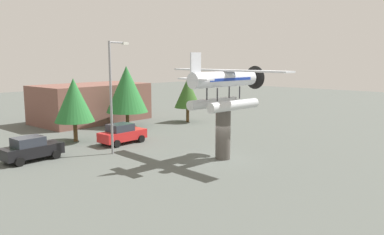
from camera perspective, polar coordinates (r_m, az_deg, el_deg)
name	(u,v)px	position (r m, az deg, el deg)	size (l,w,h in m)	color
ground_plane	(223,159)	(28.37, 4.60, -6.15)	(140.00, 140.00, 0.00)	#515651
display_pedestal	(223,134)	(27.95, 4.65, -2.48)	(1.10, 1.10, 3.70)	#4C4742
floatplane_monument	(225,86)	(27.58, 4.92, 4.75)	(7.01, 10.46, 4.00)	silver
car_near_black	(31,149)	(29.91, -22.88, -4.31)	(4.20, 2.02, 1.76)	black
car_mid_red	(122,134)	(33.64, -10.40, -2.37)	(4.20, 2.02, 1.76)	red
streetlight_primary	(113,90)	(29.69, -11.77, 4.07)	(1.84, 0.28, 8.61)	gray
storefront_building	(91,103)	(46.44, -14.82, 2.13)	(12.55, 7.19, 4.37)	brown
tree_east	(74,100)	(35.11, -17.21, 2.48)	(3.46, 3.46, 5.63)	brown
tree_center_back	(127,89)	(41.58, -9.72, 4.20)	(4.46, 4.46, 6.57)	brown
tree_far_east	(188,93)	(44.35, -0.66, 3.68)	(3.09, 3.09, 5.12)	brown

